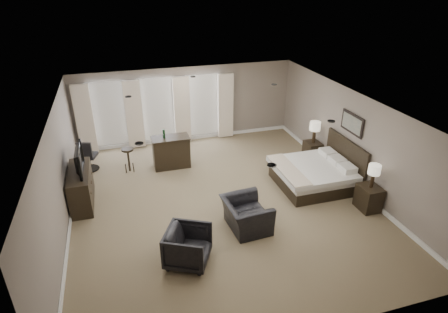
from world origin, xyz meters
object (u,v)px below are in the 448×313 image
object	(u,v)px
bed	(310,166)
tv	(77,169)
bar_counter	(171,152)
armchair_far	(188,245)
lamp_far	(314,132)
bar_stool_right	(184,156)
desk_chair	(88,155)
nightstand_near	(369,198)
bar_stool_left	(129,160)
lamp_near	(373,176)
armchair_near	(246,210)
nightstand_far	(312,151)
dresser	(81,187)

from	to	relation	value
bed	tv	xyz separation A→B (m)	(-6.03, 0.90, 0.37)
tv	bar_counter	distance (m)	2.94
armchair_far	bed	bearing A→B (deg)	-34.58
lamp_far	bar_stool_right	xyz separation A→B (m)	(-4.00, 0.71, -0.58)
bar_stool_right	desk_chair	distance (m)	2.85
bed	nightstand_near	world-z (taller)	bed
lamp_far	bar_stool_left	world-z (taller)	lamp_far
lamp_near	bar_counter	bearing A→B (deg)	139.66
bed	lamp_near	world-z (taller)	bed
lamp_far	tv	world-z (taller)	lamp_far
tv	bar_stool_right	distance (m)	3.25
desk_chair	armchair_near	bearing A→B (deg)	149.76
nightstand_far	armchair_far	size ratio (longest dim) A/B	0.68
dresser	desk_chair	xyz separation A→B (m)	(0.14, 1.87, 0.03)
bar_counter	bar_stool_left	distance (m)	1.28
bar_counter	bar_stool_right	size ratio (longest dim) A/B	1.56
dresser	armchair_near	bearing A→B (deg)	-30.83
dresser	bar_stool_right	xyz separation A→B (m)	(2.92, 1.26, -0.10)
nightstand_far	armchair_near	bearing A→B (deg)	-139.42
armchair_far	bar_counter	size ratio (longest dim) A/B	0.78
lamp_near	desk_chair	distance (m)	8.00
nightstand_far	desk_chair	size ratio (longest dim) A/B	0.61
lamp_near	armchair_near	world-z (taller)	lamp_near
bar_counter	bar_stool_right	world-z (taller)	bar_counter
lamp_far	dresser	distance (m)	6.96
tv	bar_stool_right	xyz separation A→B (m)	(2.92, 1.26, -0.64)
lamp_near	bar_stool_left	distance (m)	6.82
dresser	armchair_near	size ratio (longest dim) A/B	1.45
lamp_far	bed	bearing A→B (deg)	-121.54
lamp_near	armchair_far	world-z (taller)	lamp_near
nightstand_near	bar_counter	world-z (taller)	bar_counter
nightstand_near	bar_stool_left	distance (m)	6.80
nightstand_far	lamp_near	size ratio (longest dim) A/B	0.98
bed	lamp_far	distance (m)	1.73
bed	nightstand_near	bearing A→B (deg)	-58.46
nightstand_far	armchair_near	world-z (taller)	armchair_near
nightstand_near	bar_stool_right	distance (m)	5.39
nightstand_near	lamp_near	world-z (taller)	lamp_near
armchair_far	nightstand_far	bearing A→B (deg)	-26.24
armchair_far	desk_chair	xyz separation A→B (m)	(-2.04, 4.83, 0.06)
armchair_far	armchair_near	bearing A→B (deg)	-36.32
nightstand_near	desk_chair	bearing A→B (deg)	148.16
nightstand_near	dresser	world-z (taller)	dresser
bar_stool_right	desk_chair	world-z (taller)	desk_chair
armchair_near	bar_stool_left	distance (m)	4.38
bed	dresser	size ratio (longest dim) A/B	1.25
lamp_far	bar_stool_right	world-z (taller)	lamp_far
bar_counter	bed	bearing A→B (deg)	-33.00
nightstand_near	armchair_near	bearing A→B (deg)	177.51
nightstand_near	desk_chair	size ratio (longest dim) A/B	0.64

